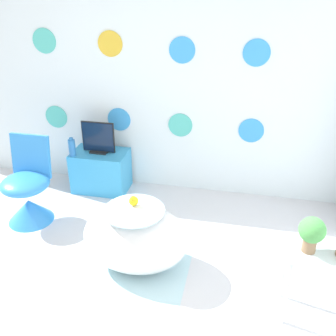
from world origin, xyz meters
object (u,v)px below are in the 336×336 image
Objects in this scene: vase at (72,147)px; potted_plant_left at (312,232)px; bathtub at (135,238)px; tv at (98,139)px; chair at (28,196)px.

potted_plant_left is at bearing -28.90° from vase.
tv reaches higher than bathtub.
vase reaches higher than bathtub.
tv is 1.39× the size of potted_plant_left.
tv is 1.77× the size of vase.
vase is at bearing 68.98° from chair.
bathtub is 2.40× the size of tv.
chair is 0.92m from tv.
chair is 0.68m from vase.
vase is at bearing 151.10° from potted_plant_left.
chair is at bearing -123.28° from tv.
bathtub is 4.25× the size of vase.
tv is at bearing 122.47° from bathtub.
bathtub is at bearing 169.90° from potted_plant_left.
chair reaches higher than vase.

